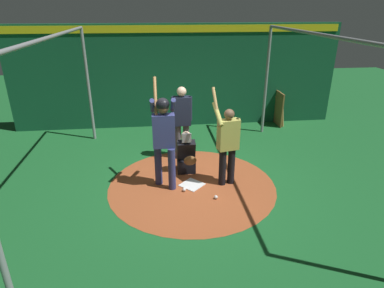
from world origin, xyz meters
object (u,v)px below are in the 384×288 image
Objects in this scene: catcher at (186,156)px; baseball_1 at (216,197)px; home_plate at (192,185)px; bat_rack at (278,108)px; baseball_0 at (184,190)px; umpire at (182,119)px; batter at (164,134)px; visitor at (228,142)px.

baseball_1 is (1.22, 0.46, -0.35)m from catcher.
home_plate is 0.71m from baseball_1.
bat_rack reaches higher than home_plate.
baseball_1 is at bearing 59.54° from baseball_0.
umpire reaches higher than baseball_1.
batter is 5.22m from bat_rack.
baseball_1 is at bearing 20.60° from catcher.
home_plate is 0.19× the size of batter.
baseball_0 is at bearing -86.68° from visitor.
visitor reaches higher than home_plate.
bat_rack is (-3.59, 3.73, -0.69)m from batter.
batter is 1.42m from umpire.
visitor is 1.93× the size of bat_rack.
batter reaches higher than baseball_0.
home_plate is at bearing 141.48° from baseball_0.
visitor is at bearing 151.30° from baseball_1.
umpire is at bearing -177.62° from catcher.
baseball_1 is at bearing -40.09° from visitor.
batter is (-0.04, -0.56, 1.17)m from home_plate.
baseball_1 reaches higher than home_plate.
batter is 1.11m from catcher.
baseball_0 is (0.87, -0.13, -0.35)m from catcher.
catcher is at bearing 139.39° from batter.
baseball_0 is (0.24, -0.19, 0.03)m from home_plate.
batter reaches higher than home_plate.
baseball_0 is (0.28, 0.37, -1.13)m from batter.
home_plate is at bearing 85.45° from batter.
home_plate is at bearing 4.81° from catcher.
catcher is 13.31× the size of baseball_1.
batter is at bearing -94.55° from home_plate.
catcher is 0.94× the size of bat_rack.
umpire is 1.71× the size of bat_rack.
baseball_0 is at bearing -40.90° from bat_rack.
visitor is 1.32m from baseball_0.
umpire is (-1.38, -0.08, 1.01)m from home_plate.
baseball_1 is (0.59, 0.41, 0.03)m from home_plate.
visitor is at bearing 88.21° from batter.
baseball_1 is (4.22, -2.76, -0.45)m from bat_rack.
batter is 30.09× the size of baseball_1.
visitor is 27.37× the size of baseball_0.
baseball_1 is (1.96, 0.49, -0.97)m from umpire.
batter is at bearing -127.12° from baseball_0.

